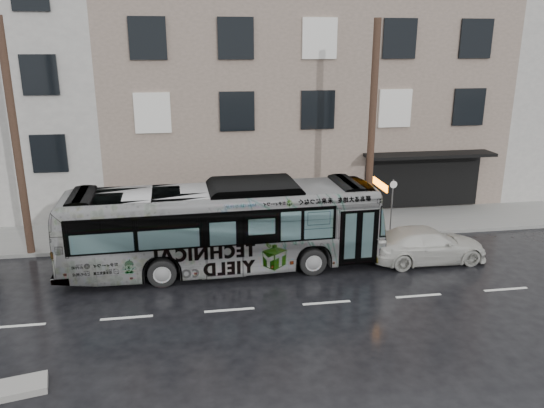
# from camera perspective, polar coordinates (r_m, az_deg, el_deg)

# --- Properties ---
(ground) EXTENTS (120.00, 120.00, 0.00)m
(ground) POSITION_cam_1_polar(r_m,az_deg,el_deg) (19.58, -5.19, -7.88)
(ground) COLOR black
(ground) RESTS_ON ground
(sidewalk) EXTENTS (90.00, 3.60, 0.15)m
(sidewalk) POSITION_cam_1_polar(r_m,az_deg,el_deg) (24.09, -6.00, -2.88)
(sidewalk) COLOR gray
(sidewalk) RESTS_ON ground
(building_taupe) EXTENTS (20.00, 12.00, 11.00)m
(building_taupe) POSITION_cam_1_polar(r_m,az_deg,el_deg) (31.17, 2.27, 11.94)
(building_taupe) COLOR gray
(building_taupe) RESTS_ON ground
(utility_pole_front) EXTENTS (0.30, 0.30, 9.00)m
(utility_pole_front) POSITION_cam_1_polar(r_m,az_deg,el_deg) (22.64, 10.67, 7.63)
(utility_pole_front) COLOR #412B20
(utility_pole_front) RESTS_ON sidewalk
(utility_pole_rear) EXTENTS (0.30, 0.30, 9.00)m
(utility_pole_rear) POSITION_cam_1_polar(r_m,az_deg,el_deg) (22.31, -25.85, 6.10)
(utility_pole_rear) COLOR #412B20
(utility_pole_rear) RESTS_ON sidewalk
(sign_post) EXTENTS (0.06, 0.06, 2.40)m
(sign_post) POSITION_cam_1_polar(r_m,az_deg,el_deg) (23.76, 12.74, -0.25)
(sign_post) COLOR slate
(sign_post) RESTS_ON sidewalk
(bus) EXTENTS (11.96, 3.14, 3.31)m
(bus) POSITION_cam_1_polar(r_m,az_deg,el_deg) (19.78, -5.26, -2.44)
(bus) COLOR #B2B2B2
(bus) RESTS_ON ground
(white_sedan) EXTENTS (4.68, 1.97, 1.35)m
(white_sedan) POSITION_cam_1_polar(r_m,az_deg,el_deg) (21.54, 16.30, -4.22)
(white_sedan) COLOR #B6B5AD
(white_sedan) RESTS_ON ground
(slush_pile) EXTENTS (1.93, 1.16, 0.18)m
(slush_pile) POSITION_cam_1_polar(r_m,az_deg,el_deg) (15.12, -26.53, -17.44)
(slush_pile) COLOR gray
(slush_pile) RESTS_ON ground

